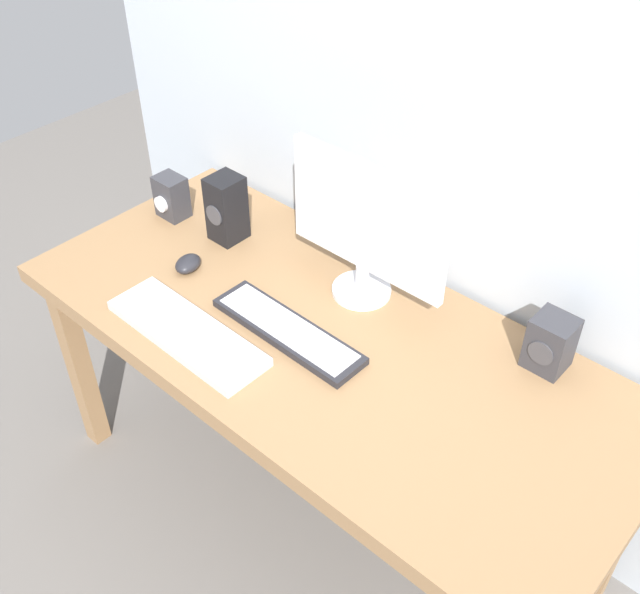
# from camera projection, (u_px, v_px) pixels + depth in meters

# --- Properties ---
(ground_plane) EXTENTS (6.00, 6.00, 0.00)m
(ground_plane) POSITION_uv_depth(u_px,v_px,m) (322.00, 506.00, 2.43)
(ground_plane) COLOR slate
(wall_back) EXTENTS (2.50, 0.04, 3.00)m
(wall_back) POSITION_uv_depth(u_px,v_px,m) (445.00, 3.00, 1.71)
(wall_back) COLOR #B2BCC6
(wall_back) RESTS_ON ground_plane
(desk) EXTENTS (1.70, 0.75, 0.76)m
(desk) POSITION_uv_depth(u_px,v_px,m) (323.00, 355.00, 2.00)
(desk) COLOR #936D47
(desk) RESTS_ON ground_plane
(monitor) EXTENTS (0.49, 0.16, 0.39)m
(monitor) POSITION_uv_depth(u_px,v_px,m) (366.00, 227.00, 1.94)
(monitor) COLOR silver
(monitor) RESTS_ON desk
(keyboard_primary) EXTENTS (0.46, 0.13, 0.02)m
(keyboard_primary) POSITION_uv_depth(u_px,v_px,m) (288.00, 330.00, 1.94)
(keyboard_primary) COLOR #232328
(keyboard_primary) RESTS_ON desk
(keyboard_secondary) EXTENTS (0.48, 0.16, 0.03)m
(keyboard_secondary) POSITION_uv_depth(u_px,v_px,m) (187.00, 332.00, 1.93)
(keyboard_secondary) COLOR silver
(keyboard_secondary) RESTS_ON desk
(mouse) EXTENTS (0.09, 0.10, 0.04)m
(mouse) POSITION_uv_depth(u_px,v_px,m) (188.00, 264.00, 2.14)
(mouse) COLOR #232328
(mouse) RESTS_ON desk
(speaker_right) EXTENTS (0.10, 0.10, 0.15)m
(speaker_right) POSITION_uv_depth(u_px,v_px,m) (550.00, 343.00, 1.81)
(speaker_right) COLOR #333338
(speaker_right) RESTS_ON desk
(speaker_left) EXTENTS (0.09, 0.10, 0.21)m
(speaker_left) POSITION_uv_depth(u_px,v_px,m) (227.00, 208.00, 2.21)
(speaker_left) COLOR black
(speaker_left) RESTS_ON desk
(audio_controller) EXTENTS (0.09, 0.09, 0.14)m
(audio_controller) POSITION_uv_depth(u_px,v_px,m) (171.00, 197.00, 2.33)
(audio_controller) COLOR #333338
(audio_controller) RESTS_ON desk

